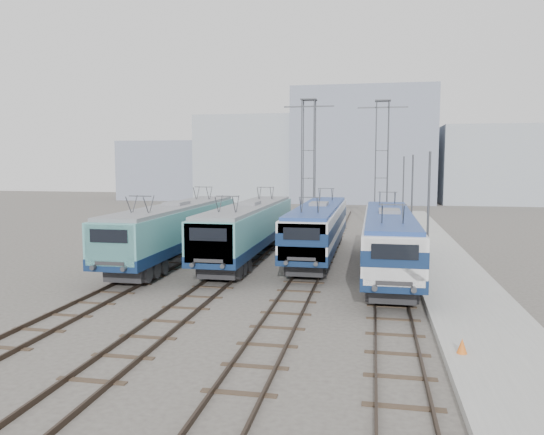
{
  "coord_description": "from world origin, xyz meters",
  "views": [
    {
      "loc": [
        5.86,
        -25.81,
        6.48
      ],
      "look_at": [
        -0.46,
        7.0,
        2.96
      ],
      "focal_mm": 35.0,
      "sensor_mm": 36.0,
      "label": 1
    }
  ],
  "objects_px": {
    "locomotive_center_right": "(319,225)",
    "catenary_tower_west": "(308,160)",
    "locomotive_center_left": "(249,226)",
    "locomotive_far_right": "(389,237)",
    "mast_rear": "(403,193)",
    "safety_cone": "(462,346)",
    "mast_front": "(428,221)",
    "catenary_tower_east": "(382,160)",
    "locomotive_far_left": "(176,227)",
    "mast_mid": "(412,203)"
  },
  "relations": [
    {
      "from": "locomotive_center_right",
      "to": "catenary_tower_west",
      "type": "height_order",
      "value": "catenary_tower_west"
    },
    {
      "from": "locomotive_center_left",
      "to": "locomotive_far_right",
      "type": "xyz_separation_m",
      "value": [
        9.0,
        -3.33,
        0.02
      ]
    },
    {
      "from": "mast_rear",
      "to": "safety_cone",
      "type": "distance_m",
      "value": 34.47
    },
    {
      "from": "locomotive_center_right",
      "to": "mast_front",
      "type": "relative_size",
      "value": 2.5
    },
    {
      "from": "locomotive_center_right",
      "to": "mast_rear",
      "type": "bearing_deg",
      "value": 68.95
    },
    {
      "from": "locomotive_center_right",
      "to": "catenary_tower_east",
      "type": "distance_m",
      "value": 15.74
    },
    {
      "from": "locomotive_far_left",
      "to": "mast_front",
      "type": "relative_size",
      "value": 2.59
    },
    {
      "from": "locomotive_far_left",
      "to": "catenary_tower_east",
      "type": "height_order",
      "value": "catenary_tower_east"
    },
    {
      "from": "locomotive_far_right",
      "to": "mast_rear",
      "type": "xyz_separation_m",
      "value": [
        1.85,
        21.25,
        1.25
      ]
    },
    {
      "from": "mast_mid",
      "to": "catenary_tower_east",
      "type": "bearing_deg",
      "value": 101.86
    },
    {
      "from": "catenary_tower_west",
      "to": "mast_rear",
      "type": "distance_m",
      "value": 9.99
    },
    {
      "from": "locomotive_far_left",
      "to": "locomotive_center_left",
      "type": "xyz_separation_m",
      "value": [
        4.5,
        1.56,
        -0.03
      ]
    },
    {
      "from": "locomotive_center_left",
      "to": "locomotive_far_right",
      "type": "bearing_deg",
      "value": -20.32
    },
    {
      "from": "locomotive_center_left",
      "to": "locomotive_center_right",
      "type": "bearing_deg",
      "value": 17.43
    },
    {
      "from": "mast_front",
      "to": "catenary_tower_east",
      "type": "bearing_deg",
      "value": 95.45
    },
    {
      "from": "locomotive_center_left",
      "to": "catenary_tower_east",
      "type": "bearing_deg",
      "value": 61.19
    },
    {
      "from": "locomotive_center_right",
      "to": "mast_mid",
      "type": "bearing_deg",
      "value": 35.32
    },
    {
      "from": "catenary_tower_east",
      "to": "mast_front",
      "type": "height_order",
      "value": "catenary_tower_east"
    },
    {
      "from": "locomotive_center_left",
      "to": "mast_rear",
      "type": "bearing_deg",
      "value": 58.8
    },
    {
      "from": "catenary_tower_east",
      "to": "safety_cone",
      "type": "bearing_deg",
      "value": -85.99
    },
    {
      "from": "mast_front",
      "to": "safety_cone",
      "type": "xyz_separation_m",
      "value": [
        0.17,
        -10.34,
        -2.95
      ]
    },
    {
      "from": "mast_mid",
      "to": "safety_cone",
      "type": "height_order",
      "value": "mast_mid"
    },
    {
      "from": "mast_front",
      "to": "locomotive_center_left",
      "type": "bearing_deg",
      "value": 150.71
    },
    {
      "from": "catenary_tower_west",
      "to": "mast_mid",
      "type": "distance_m",
      "value": 12.16
    },
    {
      "from": "mast_rear",
      "to": "locomotive_far_right",
      "type": "bearing_deg",
      "value": -94.98
    },
    {
      "from": "locomotive_center_left",
      "to": "mast_rear",
      "type": "xyz_separation_m",
      "value": [
        10.85,
        17.91,
        1.27
      ]
    },
    {
      "from": "safety_cone",
      "to": "locomotive_center_left",
      "type": "bearing_deg",
      "value": 123.84
    },
    {
      "from": "catenary_tower_east",
      "to": "mast_rear",
      "type": "relative_size",
      "value": 1.71
    },
    {
      "from": "catenary_tower_west",
      "to": "locomotive_center_right",
      "type": "bearing_deg",
      "value": -79.8
    },
    {
      "from": "mast_rear",
      "to": "safety_cone",
      "type": "xyz_separation_m",
      "value": [
        0.17,
        -34.34,
        -2.95
      ]
    },
    {
      "from": "locomotive_center_right",
      "to": "catenary_tower_east",
      "type": "height_order",
      "value": "catenary_tower_east"
    },
    {
      "from": "locomotive_far_right",
      "to": "safety_cone",
      "type": "xyz_separation_m",
      "value": [
        2.02,
        -13.1,
        -1.7
      ]
    },
    {
      "from": "locomotive_center_right",
      "to": "locomotive_far_right",
      "type": "xyz_separation_m",
      "value": [
        4.5,
        -4.75,
        0.01
      ]
    },
    {
      "from": "catenary_tower_east",
      "to": "locomotive_center_right",
      "type": "bearing_deg",
      "value": -106.34
    },
    {
      "from": "locomotive_center_left",
      "to": "mast_rear",
      "type": "height_order",
      "value": "mast_rear"
    },
    {
      "from": "catenary_tower_east",
      "to": "mast_rear",
      "type": "distance_m",
      "value": 4.28
    },
    {
      "from": "locomotive_center_right",
      "to": "mast_rear",
      "type": "relative_size",
      "value": 2.5
    },
    {
      "from": "mast_mid",
      "to": "locomotive_far_left",
      "type": "bearing_deg",
      "value": -154.04
    },
    {
      "from": "locomotive_far_right",
      "to": "catenary_tower_east",
      "type": "relative_size",
      "value": 1.47
    },
    {
      "from": "locomotive_far_left",
      "to": "mast_mid",
      "type": "height_order",
      "value": "mast_mid"
    },
    {
      "from": "locomotive_far_left",
      "to": "locomotive_center_left",
      "type": "bearing_deg",
      "value": 19.11
    },
    {
      "from": "catenary_tower_east",
      "to": "locomotive_far_left",
      "type": "bearing_deg",
      "value": -127.17
    },
    {
      "from": "locomotive_center_left",
      "to": "mast_rear",
      "type": "distance_m",
      "value": 20.98
    },
    {
      "from": "catenary_tower_west",
      "to": "safety_cone",
      "type": "distance_m",
      "value": 32.17
    },
    {
      "from": "locomotive_center_right",
      "to": "locomotive_far_right",
      "type": "height_order",
      "value": "locomotive_far_right"
    },
    {
      "from": "safety_cone",
      "to": "catenary_tower_west",
      "type": "bearing_deg",
      "value": 106.11
    },
    {
      "from": "locomotive_center_right",
      "to": "catenary_tower_east",
      "type": "relative_size",
      "value": 1.46
    },
    {
      "from": "locomotive_far_left",
      "to": "locomotive_center_right",
      "type": "bearing_deg",
      "value": 18.28
    },
    {
      "from": "locomotive_center_left",
      "to": "catenary_tower_east",
      "type": "distance_m",
      "value": 18.69
    },
    {
      "from": "locomotive_far_right",
      "to": "mast_rear",
      "type": "relative_size",
      "value": 2.51
    }
  ]
}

